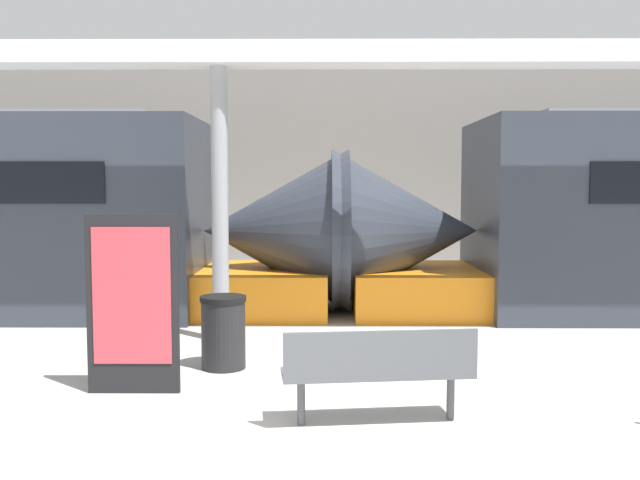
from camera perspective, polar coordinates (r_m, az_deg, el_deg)
name	(u,v)px	position (r m, az deg, el deg)	size (l,w,h in m)	color
station_wall	(314,166)	(16.90, -0.50, 5.93)	(56.00, 0.20, 5.00)	gray
bench_near	(379,367)	(6.20, 4.72, -10.09)	(1.69, 0.62, 0.85)	#4C4F54
trash_bin	(223,332)	(8.13, -7.73, -7.31)	(0.52, 0.52, 0.82)	black
poster_board	(133,303)	(7.27, -14.76, -4.92)	(0.91, 0.07, 1.78)	black
support_column_near	(220,205)	(9.40, -8.01, 2.77)	(0.22, 0.22, 3.59)	gray
canopy_beam	(218,55)	(9.55, -8.14, 14.46)	(28.00, 0.60, 0.28)	silver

